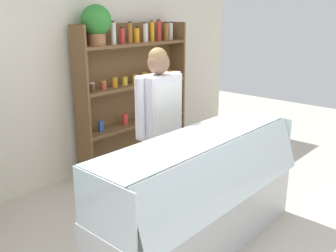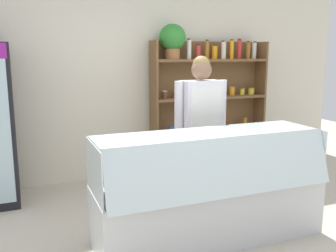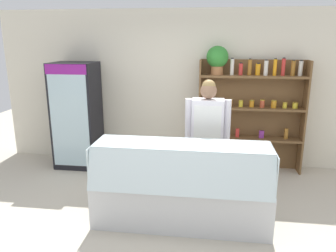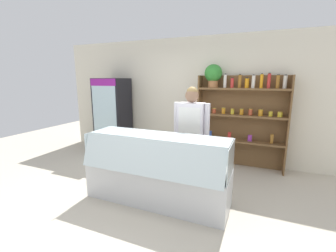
{
  "view_description": "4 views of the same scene",
  "coord_description": "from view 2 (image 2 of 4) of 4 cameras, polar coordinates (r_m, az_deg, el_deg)",
  "views": [
    {
      "loc": [
        -2.29,
        -1.7,
        2.0
      ],
      "look_at": [
        0.21,
        0.53,
        0.98
      ],
      "focal_mm": 40.0,
      "sensor_mm": 36.0,
      "label": 1
    },
    {
      "loc": [
        -1.48,
        -2.84,
        1.7
      ],
      "look_at": [
        -0.18,
        0.41,
        1.03
      ],
      "focal_mm": 40.0,
      "sensor_mm": 36.0,
      "label": 2
    },
    {
      "loc": [
        0.42,
        -3.58,
        2.21
      ],
      "look_at": [
        -0.17,
        0.75,
        1.04
      ],
      "focal_mm": 35.0,
      "sensor_mm": 36.0,
      "label": 3
    },
    {
      "loc": [
        1.45,
        -2.76,
        1.8
      ],
      "look_at": [
        -0.01,
        0.68,
        1.02
      ],
      "focal_mm": 24.0,
      "sensor_mm": 36.0,
      "label": 4
    }
  ],
  "objects": [
    {
      "name": "back_wall",
      "position": [
        5.23,
        -5.43,
        7.03
      ],
      "size": [
        6.8,
        0.1,
        2.7
      ],
      "primitive_type": "cube",
      "color": "silver",
      "rests_on": "ground"
    },
    {
      "name": "shop_clerk",
      "position": [
        4.14,
        5.03,
        1.11
      ],
      "size": [
        0.62,
        0.25,
        1.68
      ],
      "color": "#383D51",
      "rests_on": "ground"
    },
    {
      "name": "shelving_unit",
      "position": [
        5.36,
        5.04,
        5.91
      ],
      "size": [
        1.73,
        0.35,
        2.1
      ],
      "color": "brown",
      "rests_on": "ground"
    },
    {
      "name": "ground_plane",
      "position": [
        3.62,
        5.27,
        -17.1
      ],
      "size": [
        12.0,
        12.0,
        0.0
      ],
      "primitive_type": "plane",
      "color": "beige"
    },
    {
      "name": "deli_display_case",
      "position": [
        3.56,
        6.19,
        -12.07
      ],
      "size": [
        2.11,
        0.72,
        1.01
      ],
      "color": "silver",
      "rests_on": "ground"
    }
  ]
}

